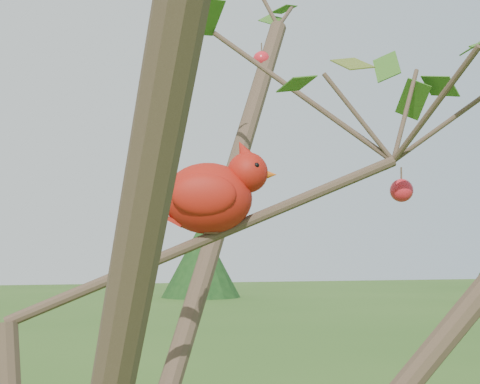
% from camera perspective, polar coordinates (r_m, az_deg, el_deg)
% --- Properties ---
extents(crabapple_tree, '(2.35, 2.05, 2.95)m').
position_cam_1_polar(crabapple_tree, '(1.01, -13.56, -0.71)').
color(crabapple_tree, '#403122').
rests_on(crabapple_tree, ground).
extents(cardinal, '(0.23, 0.14, 0.16)m').
position_cam_1_polar(cardinal, '(1.14, -2.13, -0.20)').
color(cardinal, '#B11C0F').
rests_on(cardinal, ground).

